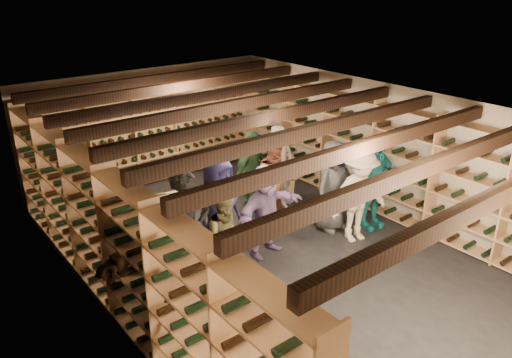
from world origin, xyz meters
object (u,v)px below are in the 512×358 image
(person_0, at_px, (190,288))
(person_5, at_px, (166,262))
(crate_loose, at_px, (266,187))
(person_7, at_px, (280,169))
(person_10, at_px, (251,173))
(person_4, at_px, (373,182))
(person_9, at_px, (147,250))
(person_1, at_px, (186,232))
(person_3, at_px, (359,196))
(person_6, at_px, (218,210))
(crate_stack_right, at_px, (279,186))
(person_12, at_px, (333,186))
(person_11, at_px, (265,211))
(person_8, at_px, (276,184))
(crate_stack_left, at_px, (167,214))
(person_2, at_px, (228,241))

(person_0, height_order, person_5, person_5)
(crate_loose, height_order, person_5, person_5)
(person_0, bearing_deg, person_7, 28.72)
(person_5, height_order, person_10, person_5)
(crate_loose, height_order, person_4, person_4)
(person_7, relative_size, person_9, 1.03)
(person_1, relative_size, person_4, 1.09)
(person_1, height_order, person_9, person_1)
(person_3, xyz_separation_m, person_6, (-2.17, 0.92, 0.04))
(crate_loose, distance_m, person_0, 4.86)
(crate_stack_right, xyz_separation_m, person_12, (0.02, -1.39, 0.48))
(person_11, bearing_deg, crate_loose, 41.51)
(person_5, bearing_deg, crate_stack_right, 53.01)
(person_5, relative_size, person_10, 1.14)
(person_4, height_order, person_8, person_4)
(person_4, bearing_deg, person_10, 131.66)
(crate_stack_left, distance_m, person_6, 1.40)
(person_0, relative_size, person_6, 1.01)
(person_0, bearing_deg, crate_stack_right, 30.14)
(person_6, distance_m, person_8, 1.40)
(person_5, distance_m, person_11, 2.15)
(person_1, xyz_separation_m, person_2, (0.51, -0.26, -0.20))
(person_9, height_order, person_11, person_9)
(crate_loose, bearing_deg, person_8, -123.28)
(person_2, bearing_deg, person_5, -158.35)
(person_0, height_order, person_8, person_0)
(crate_loose, bearing_deg, crate_stack_right, -104.50)
(crate_stack_right, height_order, person_5, person_5)
(person_0, distance_m, person_1, 1.21)
(person_9, xyz_separation_m, person_11, (2.05, 0.03, -0.05))
(person_4, xyz_separation_m, person_10, (-1.29, 1.80, -0.07))
(crate_stack_left, xyz_separation_m, person_6, (0.22, -1.29, 0.51))
(person_4, bearing_deg, crate_stack_left, 150.68)
(person_5, bearing_deg, person_10, 58.59)
(crate_stack_left, height_order, person_8, person_8)
(person_7, height_order, person_12, person_7)
(person_2, relative_size, person_11, 0.97)
(person_7, relative_size, person_12, 1.02)
(crate_loose, distance_m, person_9, 4.18)
(person_3, bearing_deg, person_6, 169.23)
(person_0, distance_m, person_8, 3.29)
(crate_stack_left, relative_size, person_5, 0.37)
(crate_stack_left, xyz_separation_m, person_12, (2.34, -1.66, 0.48))
(person_0, bearing_deg, crate_loose, 34.74)
(person_3, distance_m, person_11, 1.61)
(crate_stack_left, bearing_deg, person_3, -42.83)
(crate_stack_right, bearing_deg, crate_stack_left, 173.29)
(person_8, bearing_deg, person_3, -41.04)
(crate_stack_left, relative_size, person_1, 0.36)
(person_4, xyz_separation_m, person_8, (-1.33, 1.03, -0.02))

